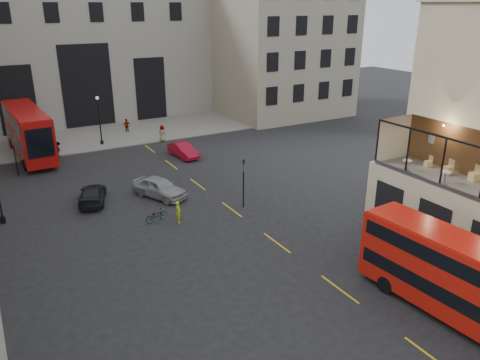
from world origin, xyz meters
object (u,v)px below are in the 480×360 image
pedestrian_d (162,133)px  cafe_table_far (407,164)px  cyclist (178,212)px  cafe_table_mid (445,176)px  street_lamp_b (100,124)px  car_a (159,187)px  cafe_chair_b (474,176)px  cafe_chair_c (448,170)px  traffic_light_near (243,177)px  pedestrian_b (58,150)px  pedestrian_c (127,126)px  traffic_light_far (14,150)px  bus_far (28,130)px  car_b (183,150)px  bus_near (461,277)px  car_c (92,194)px  bicycle (156,215)px  cafe_chair_d (428,163)px

pedestrian_d → cafe_table_far: (5.23, -29.26, 4.13)m
cyclist → cafe_table_mid: cafe_table_mid is taller
street_lamp_b → car_a: bearing=-89.2°
cafe_chair_b → cafe_chair_c: 1.58m
traffic_light_near → car_a: (-4.76, 5.02, -1.62)m
traffic_light_near → pedestrian_b: 22.14m
street_lamp_b → cafe_chair_b: (13.48, -34.43, 2.50)m
street_lamp_b → pedestrian_c: 5.66m
traffic_light_near → cafe_table_mid: bearing=-60.8°
cafe_table_mid → street_lamp_b: bearing=109.0°
traffic_light_far → street_lamp_b: 10.82m
traffic_light_near → bus_far: bearing=119.6°
traffic_light_near → cyclist: traffic_light_near is taller
traffic_light_near → cafe_chair_b: (8.48, -12.43, 2.47)m
car_a → cafe_table_mid: size_ratio=6.43×
pedestrian_c → cafe_table_mid: bearing=96.1°
car_a → cafe_chair_c: (12.96, -15.89, 4.08)m
bus_far → car_a: size_ratio=2.61×
car_b → cafe_table_far: size_ratio=6.17×
street_lamp_b → bus_near: street_lamp_b is taller
pedestrian_d → car_b: bearing=144.0°
car_c → pedestrian_b: size_ratio=2.87×
car_c → bicycle: (3.07, -5.67, -0.22)m
cafe_table_far → pedestrian_d: bearing=100.1°
car_a → cafe_chair_c: cafe_chair_c is taller
bus_far → traffic_light_near: bearing=-60.4°
cafe_table_mid → cafe_chair_d: cafe_chair_d is taller
cafe_chair_b → car_c: bearing=133.6°
traffic_light_near → car_a: traffic_light_near is taller
traffic_light_far → cafe_table_mid: size_ratio=5.19×
traffic_light_far → pedestrian_c: (12.95, 9.74, -1.58)m
pedestrian_b → cafe_chair_c: 35.80m
car_a → cafe_chair_c: size_ratio=5.11×
cafe_chair_c → cafe_chair_d: bearing=88.6°
car_b → pedestrian_d: size_ratio=2.29×
cafe_chair_b → cafe_chair_d: cafe_chair_b is taller
car_c → cafe_table_mid: bearing=149.5°
traffic_light_near → pedestrian_b: bearing=116.5°
traffic_light_near → bus_far: bus_far is taller
car_a → cafe_chair_b: size_ratio=4.91×
pedestrian_d → cafe_chair_c: 31.98m
car_b → traffic_light_far: bearing=166.2°
bus_near → pedestrian_b: bearing=108.3°
traffic_light_far → street_lamp_b: bearing=33.7°
pedestrian_c → traffic_light_far: bearing=31.5°
bus_far → car_a: bus_far is taller
bus_near → car_a: bearing=107.8°
cyclist → cafe_chair_c: bearing=-118.2°
traffic_light_far → car_b: size_ratio=0.90×
street_lamp_b → pedestrian_d: street_lamp_b is taller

